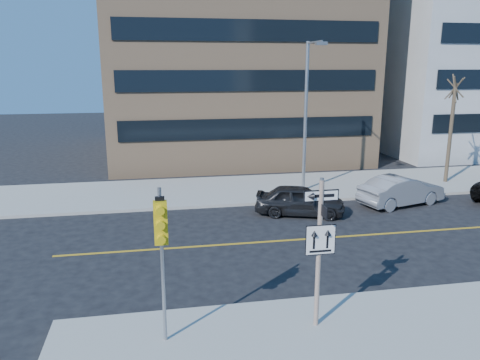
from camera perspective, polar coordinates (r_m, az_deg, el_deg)
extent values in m
plane|color=black|center=(15.48, 6.05, -12.87)|extent=(120.00, 120.00, 0.00)
cylinder|color=beige|center=(12.43, 9.57, -9.01)|extent=(0.13, 0.13, 4.00)
cylinder|color=gray|center=(11.80, 9.96, 0.12)|extent=(0.10, 0.10, 0.06)
cube|color=black|center=(11.91, 9.88, -1.90)|extent=(0.92, 0.03, 0.30)
cube|color=black|center=(12.01, 9.81, -3.50)|extent=(0.03, 0.92, 0.30)
cube|color=white|center=(12.19, 9.79, -7.21)|extent=(0.80, 0.03, 0.80)
cylinder|color=gray|center=(11.75, -9.42, -10.39)|extent=(0.09, 0.09, 4.00)
cube|color=gold|center=(11.13, -9.64, -5.16)|extent=(0.32, 0.22, 1.05)
sphere|color=#8C0705|center=(10.91, -9.71, -3.63)|extent=(0.17, 0.17, 0.17)
sphere|color=black|center=(11.02, -9.63, -5.37)|extent=(0.17, 0.17, 0.17)
sphere|color=black|center=(11.13, -9.56, -7.07)|extent=(0.17, 0.17, 0.17)
imported|color=black|center=(22.33, 7.32, -2.46)|extent=(2.93, 4.52, 1.43)
imported|color=gray|center=(25.09, 19.06, -1.22)|extent=(2.74, 4.81, 1.50)
cylinder|color=gray|center=(25.69, 7.98, 7.47)|extent=(0.18, 0.18, 8.00)
cylinder|color=gray|center=(24.62, 9.05, 16.26)|extent=(0.10, 2.20, 0.10)
cube|color=gray|center=(23.67, 9.87, 16.09)|extent=(0.55, 0.30, 0.16)
cylinder|color=#392D21|center=(30.13, 24.27, 5.20)|extent=(0.22, 0.22, 5.80)
cube|color=tan|center=(38.77, -1.48, 16.87)|extent=(18.00, 18.00, 18.00)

